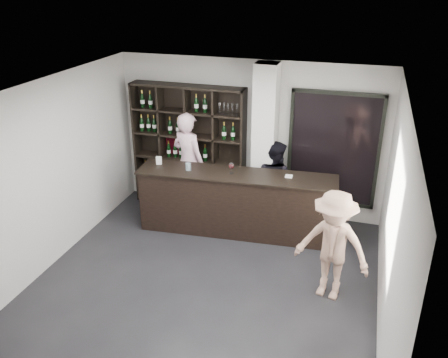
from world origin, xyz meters
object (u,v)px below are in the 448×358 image
(wine_shelf, at_px, (189,147))
(taster_black, at_px, (274,181))
(customer, at_px, (333,246))
(taster_pink, at_px, (188,162))
(tasting_counter, at_px, (236,203))

(wine_shelf, height_order, taster_black, wine_shelf)
(customer, bearing_deg, taster_pink, 158.88)
(taster_pink, relative_size, customer, 1.18)
(tasting_counter, distance_m, customer, 2.24)
(tasting_counter, bearing_deg, wine_shelf, 140.86)
(taster_pink, xyz_separation_m, taster_black, (1.67, 0.00, -0.19))
(wine_shelf, relative_size, taster_pink, 1.24)
(wine_shelf, distance_m, tasting_counter, 1.57)
(taster_pink, distance_m, customer, 3.53)
(tasting_counter, xyz_separation_m, taster_pink, (-1.13, 0.65, 0.40))
(taster_pink, height_order, taster_black, taster_pink)
(tasting_counter, bearing_deg, taster_black, 45.73)
(taster_black, bearing_deg, wine_shelf, 19.22)
(tasting_counter, xyz_separation_m, taster_black, (0.54, 0.65, 0.21))
(wine_shelf, relative_size, tasting_counter, 0.70)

